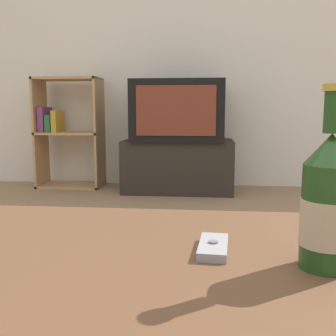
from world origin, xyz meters
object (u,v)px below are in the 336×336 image
Objects in this scene: television at (179,111)px; cell_phone at (213,247)px; bookshelf at (66,131)px; beer_bottle at (328,204)px; tv_stand at (178,166)px.

television is 6.54× the size of cell_phone.
bookshelf is 3.54× the size of beer_bottle.
tv_stand is at bearing 99.60° from cell_phone.
tv_stand is 1.23× the size of television.
cell_phone is (1.22, -2.67, -0.05)m from bookshelf.
tv_stand is at bearing -5.64° from bookshelf.
tv_stand is at bearing 98.78° from beer_bottle.
television is 2.59m from cell_phone.
television is 1.00m from bookshelf.
television is 0.77× the size of bookshelf.
television is 2.65m from beer_bottle.
bookshelf is 8.47× the size of cell_phone.
beer_bottle reaches higher than tv_stand.
beer_bottle is (0.41, -2.62, -0.14)m from television.
cell_phone is at bearing -84.56° from television.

